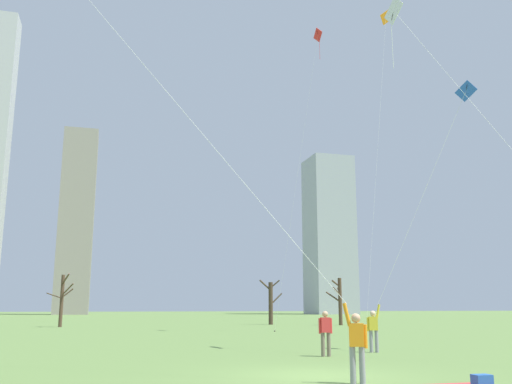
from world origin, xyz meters
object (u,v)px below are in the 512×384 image
object	(u,v)px
distant_kite_drifting_left_orange	(385,35)
picnic_spot	(470,384)
distant_kite_low_near_trees_red	(314,60)
bare_tree_left_of_center	(271,302)
bare_tree_leftmost	(62,298)
kite_flyer_midfield_right_green	(270,233)
bystander_strolling_midfield	(325,331)
kite_flyer_far_back_blue	(385,299)
bare_tree_far_right_edge	(339,300)

from	to	relation	value
distant_kite_drifting_left_orange	picnic_spot	distance (m)	34.31
distant_kite_low_near_trees_red	bare_tree_left_of_center	world-z (taller)	distant_kite_low_near_trees_red
bare_tree_leftmost	kite_flyer_midfield_right_green	bearing A→B (deg)	-78.95
distant_kite_drifting_left_orange	bare_tree_left_of_center	xyz separation A→B (m)	(-3.07, 20.42, -19.66)
distant_kite_low_near_trees_red	bare_tree_left_of_center	xyz separation A→B (m)	(1.92, 18.48, -17.88)
bystander_strolling_midfield	distant_kite_drifting_left_orange	bearing A→B (deg)	53.05
kite_flyer_midfield_right_green	bare_tree_left_of_center	world-z (taller)	kite_flyer_midfield_right_green
distant_kite_low_near_trees_red	bare_tree_left_of_center	size ratio (longest dim) A/B	5.03
kite_flyer_far_back_blue	distant_kite_low_near_trees_red	bearing A→B (deg)	77.64
picnic_spot	bare_tree_left_of_center	world-z (taller)	bare_tree_left_of_center
kite_flyer_far_back_blue	bare_tree_far_right_edge	xyz separation A→B (m)	(11.47, 31.17, 0.38)
kite_flyer_midfield_right_green	bare_tree_far_right_edge	distance (m)	42.16
kite_flyer_far_back_blue	distant_kite_low_near_trees_red	size ratio (longest dim) A/B	0.51
bare_tree_leftmost	bare_tree_far_right_edge	world-z (taller)	bare_tree_leftmost
bare_tree_leftmost	bare_tree_left_of_center	distance (m)	20.12
kite_flyer_midfield_right_green	distant_kite_low_near_trees_red	size ratio (longest dim) A/B	0.67
distant_kite_drifting_left_orange	bare_tree_leftmost	xyz separation A→B (m)	(-23.10, 18.56, -19.41)
bystander_strolling_midfield	bare_tree_far_right_edge	xyz separation A→B (m)	(14.51, 32.27, 1.56)
bare_tree_left_of_center	kite_flyer_midfield_right_green	bearing A→B (deg)	-106.49
distant_kite_low_near_trees_red	picnic_spot	xyz separation A→B (m)	(-6.57, -25.74, -20.05)
bystander_strolling_midfield	distant_kite_drifting_left_orange	world-z (taller)	distant_kite_drifting_left_orange
kite_flyer_far_back_blue	distant_kite_low_near_trees_red	xyz separation A→B (m)	(3.56, 16.24, 18.06)
distant_kite_drifting_left_orange	bare_tree_far_right_edge	size ratio (longest dim) A/B	5.30
distant_kite_drifting_left_orange	picnic_spot	xyz separation A→B (m)	(-11.56, -23.81, -21.84)
bare_tree_far_right_edge	bare_tree_left_of_center	distance (m)	6.97
kite_flyer_midfield_right_green	bare_tree_left_of_center	xyz separation A→B (m)	(12.29, 41.52, -1.40)
picnic_spot	bare_tree_left_of_center	bearing A→B (deg)	79.13
bare_tree_far_right_edge	distant_kite_drifting_left_orange	bearing A→B (deg)	-99.85
picnic_spot	bare_tree_left_of_center	size ratio (longest dim) A/B	0.40
kite_flyer_far_back_blue	bare_tree_leftmost	xyz separation A→B (m)	(-14.56, 32.86, 0.44)
picnic_spot	bare_tree_leftmost	xyz separation A→B (m)	(-11.54, 42.36, 2.43)
distant_kite_low_near_trees_red	kite_flyer_far_back_blue	bearing A→B (deg)	-102.36
bare_tree_leftmost	distant_kite_low_near_trees_red	bearing A→B (deg)	-42.53
distant_kite_drifting_left_orange	bare_tree_leftmost	size ratio (longest dim) A/B	5.16
bystander_strolling_midfield	bare_tree_leftmost	distance (m)	35.89
bare_tree_far_right_edge	bystander_strolling_midfield	bearing A→B (deg)	-114.21
bystander_strolling_midfield	bare_tree_leftmost	bearing A→B (deg)	108.74
kite_flyer_far_back_blue	distant_kite_drifting_left_orange	xyz separation A→B (m)	(8.54, 14.30, 19.85)
kite_flyer_midfield_right_green	distant_kite_drifting_left_orange	xyz separation A→B (m)	(15.36, 21.10, 18.26)
bystander_strolling_midfield	distant_kite_low_near_trees_red	xyz separation A→B (m)	(6.60, 17.34, 19.24)
distant_kite_low_near_trees_red	bare_tree_far_right_edge	xyz separation A→B (m)	(7.91, 14.93, -17.68)
kite_flyer_far_back_blue	distant_kite_drifting_left_orange	bearing A→B (deg)	59.15
distant_kite_low_near_trees_red	picnic_spot	world-z (taller)	distant_kite_low_near_trees_red
bare_tree_leftmost	bare_tree_far_right_edge	size ratio (longest dim) A/B	1.03
distant_kite_drifting_left_orange	bystander_strolling_midfield	bearing A→B (deg)	-126.95
kite_flyer_midfield_right_green	bare_tree_far_right_edge	bearing A→B (deg)	64.28
bystander_strolling_midfield	kite_flyer_midfield_right_green	bearing A→B (deg)	-123.55
bare_tree_far_right_edge	bare_tree_leftmost	bearing A→B (deg)	176.29
distant_kite_drifting_left_orange	distant_kite_low_near_trees_red	size ratio (longest dim) A/B	1.07
kite_flyer_midfield_right_green	distant_kite_drifting_left_orange	size ratio (longest dim) A/B	0.63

